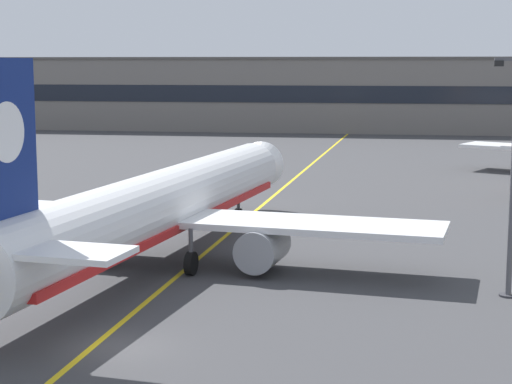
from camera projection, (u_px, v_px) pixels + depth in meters
The scene contains 5 objects.
ground_plane at pixel (120, 348), 35.07m from camera, with size 400.00×400.00×0.00m, color #3D3D3F.
taxiway_centreline at pixel (247, 218), 64.35m from camera, with size 0.30×180.00×0.01m, color yellow.
airliner_foreground at pixel (159, 207), 49.13m from camera, with size 32.35×41.47×11.65m.
safety_cone_by_nose_gear at pixel (213, 215), 64.40m from camera, with size 0.44×0.44×0.55m.
terminal_building at pixel (369, 94), 145.45m from camera, with size 155.52×12.40×12.48m.
Camera 1 is at (10.89, -32.42, 11.43)m, focal length 60.71 mm.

